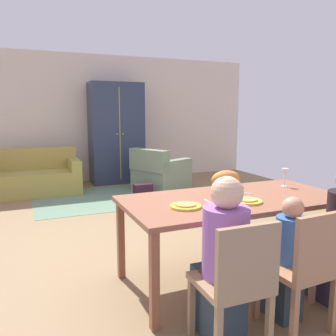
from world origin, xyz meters
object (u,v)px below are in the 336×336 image
at_px(dining_table, 234,205).
at_px(handbag, 143,191).
at_px(dining_chair_child, 305,264).
at_px(dining_chair_man, 237,279).
at_px(armoire, 116,133).
at_px(couch, 31,178).
at_px(person_child, 286,263).
at_px(wine_glass, 285,174).
at_px(cat, 226,179).
at_px(person_man, 222,265).
at_px(plate_near_man, 185,206).
at_px(armchair, 160,174).
at_px(plate_near_child, 247,201).

distance_m(dining_table, handbag, 3.17).
bearing_deg(dining_chair_child, dining_chair_man, -179.99).
distance_m(dining_table, armoire, 4.74).
distance_m(dining_chair_man, couch, 5.21).
bearing_deg(person_child, wine_glass, 50.32).
bearing_deg(dining_table, cat, 68.66).
distance_m(dining_table, cat, 0.44).
bearing_deg(person_man, dining_chair_man, -90.92).
distance_m(plate_near_man, armchair, 3.94).
bearing_deg(handbag, couch, 146.78).
bearing_deg(couch, armchair, -16.71).
bearing_deg(armchair, plate_near_child, -100.85).
bearing_deg(person_child, cat, 81.85).
xyz_separation_m(wine_glass, dining_chair_man, (-1.25, -1.02, -0.40)).
xyz_separation_m(plate_near_man, person_man, (0.00, -0.55, -0.26)).
distance_m(dining_table, armchair, 3.68).
height_order(dining_table, person_man, person_man).
bearing_deg(plate_near_child, dining_table, 90.00).
bearing_deg(dining_chair_child, dining_table, 90.28).
relative_size(dining_chair_child, cat, 2.72).
bearing_deg(armchair, dining_table, -101.38).
bearing_deg(cat, person_child, -101.24).
relative_size(dining_table, plate_near_child, 7.85).
distance_m(plate_near_child, cat, 0.59).
height_order(plate_near_child, handbag, plate_near_child).
xyz_separation_m(dining_table, dining_chair_child, (0.00, -0.84, -0.20)).
xyz_separation_m(dining_table, dining_chair_man, (-0.54, -0.84, -0.20)).
xyz_separation_m(cat, handbag, (0.07, 2.73, -0.71)).
bearing_deg(person_man, dining_chair_child, -17.88).
bearing_deg(armchair, person_child, -99.63).
relative_size(plate_near_man, handbag, 0.78).
xyz_separation_m(cat, armoire, (0.05, 4.34, 0.20)).
relative_size(dining_chair_man, armchair, 0.76).
relative_size(dining_table, plate_near_man, 7.85).
xyz_separation_m(dining_chair_child, couch, (-1.55, 5.11, -0.19)).
relative_size(plate_near_man, couch, 0.15).
bearing_deg(plate_near_child, plate_near_man, 173.66).
bearing_deg(plate_near_man, couch, 102.94).
bearing_deg(dining_chair_child, person_child, 91.89).
bearing_deg(plate_near_man, wine_glass, 13.53).
height_order(person_child, couch, person_child).
bearing_deg(dining_table, wine_glass, 14.29).
relative_size(plate_near_man, armchair, 0.22).
relative_size(plate_near_man, cat, 0.78).
relative_size(wine_glass, person_child, 0.20).
bearing_deg(dining_chair_man, person_child, 17.47).
bearing_deg(armchair, person_man, -106.50).
bearing_deg(armchair, dining_chair_child, -99.20).
xyz_separation_m(plate_near_man, wine_glass, (1.25, 0.30, 0.12)).
relative_size(person_man, dining_chair_child, 1.28).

